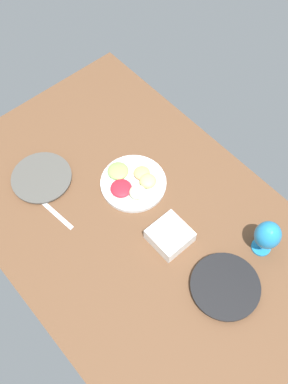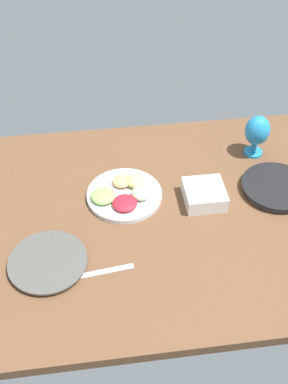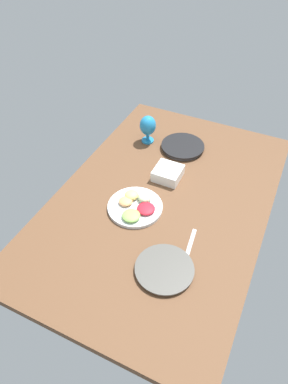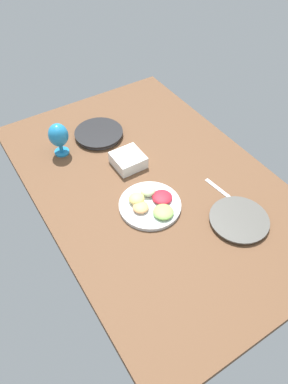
{
  "view_description": "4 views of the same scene",
  "coord_description": "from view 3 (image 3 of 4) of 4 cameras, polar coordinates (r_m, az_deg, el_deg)",
  "views": [
    {
      "loc": [
        -63.2,
        50.13,
        155.9
      ],
      "look_at": [
        4.15,
        -8.78,
        4.47
      ],
      "focal_mm": 41.03,
      "sensor_mm": 36.0,
      "label": 1
    },
    {
      "loc": [
        20.6,
        111.68,
        120.6
      ],
      "look_at": [
        5.07,
        -6.65,
        4.47
      ],
      "focal_mm": 43.81,
      "sensor_mm": 36.0,
      "label": 2
    },
    {
      "loc": [
        116.91,
        45.12,
        126.77
      ],
      "look_at": [
        3.65,
        -8.72,
        4.47
      ],
      "focal_mm": 32.5,
      "sensor_mm": 36.0,
      "label": 3
    },
    {
      "loc": [
        95.85,
        -66.0,
        120.54
      ],
      "look_at": [
        6.58,
        -9.44,
        4.47
      ],
      "focal_mm": 33.35,
      "sensor_mm": 36.0,
      "label": 4
    }
  ],
  "objects": [
    {
      "name": "dinner_plate_right",
      "position": [
        1.5,
        3.37,
        -12.54
      ],
      "size": [
        25.3,
        25.3,
        2.0
      ],
      "color": "silver",
      "rests_on": "ground_plane"
    },
    {
      "name": "square_bowl_white",
      "position": [
        1.88,
        3.94,
        3.18
      ],
      "size": [
        14.22,
        14.22,
        6.09
      ],
      "color": "white",
      "rests_on": "ground_plane"
    },
    {
      "name": "hurricane_glass_blue",
      "position": [
        2.1,
        0.63,
        10.73
      ],
      "size": [
        9.78,
        9.78,
        17.38
      ],
      "color": "#2385C2",
      "rests_on": "ground_plane"
    },
    {
      "name": "ground_plane",
      "position": [
        1.8,
        3.01,
        -1.58
      ],
      "size": [
        160.0,
        104.0,
        4.0
      ],
      "primitive_type": "cube",
      "color": "brown"
    },
    {
      "name": "dinner_plate_left",
      "position": [
        2.1,
        6.36,
        7.38
      ],
      "size": [
        25.63,
        25.63,
        2.78
      ],
      "color": "#4C4C51",
      "rests_on": "ground_plane"
    },
    {
      "name": "fruit_platter",
      "position": [
        1.72,
        -1.39,
        -2.28
      ],
      "size": [
        27.42,
        27.42,
        5.56
      ],
      "color": "silver",
      "rests_on": "ground_plane"
    },
    {
      "name": "fork_by_right_plate",
      "position": [
        1.6,
        7.62,
        -8.42
      ],
      "size": [
        18.09,
        3.84,
        0.6
      ],
      "primitive_type": "cube",
      "rotation": [
        0.0,
        0.0,
        0.11
      ],
      "color": "silver",
      "rests_on": "ground_plane"
    }
  ]
}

